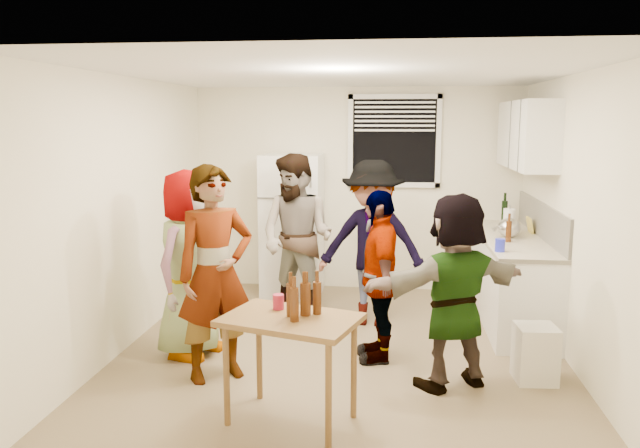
# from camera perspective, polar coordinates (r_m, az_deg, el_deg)

# --- Properties ---
(room) EXTENTS (4.00, 4.50, 2.50)m
(room) POSITION_cam_1_polar(r_m,az_deg,el_deg) (5.86, 1.94, -11.55)
(room) COLOR white
(room) RESTS_ON ground
(window) EXTENTS (1.12, 0.10, 1.06)m
(window) POSITION_cam_1_polar(r_m,az_deg,el_deg) (7.66, 6.80, 7.54)
(window) COLOR white
(window) RESTS_ON room
(refrigerator) EXTENTS (0.70, 0.70, 1.70)m
(refrigerator) POSITION_cam_1_polar(r_m,az_deg,el_deg) (7.53, -2.52, -0.09)
(refrigerator) COLOR white
(refrigerator) RESTS_ON ground
(counter_lower) EXTENTS (0.60, 2.20, 0.86)m
(counter_lower) POSITION_cam_1_polar(r_m,az_deg,el_deg) (6.92, 17.00, -4.92)
(counter_lower) COLOR white
(counter_lower) RESTS_ON ground
(countertop) EXTENTS (0.64, 2.22, 0.04)m
(countertop) POSITION_cam_1_polar(r_m,az_deg,el_deg) (6.83, 17.18, -1.25)
(countertop) COLOR beige
(countertop) RESTS_ON counter_lower
(backsplash) EXTENTS (0.03, 2.20, 0.36)m
(backsplash) POSITION_cam_1_polar(r_m,az_deg,el_deg) (6.85, 19.61, 0.35)
(backsplash) COLOR #ABA79D
(backsplash) RESTS_ON countertop
(upper_cabinets) EXTENTS (0.34, 1.60, 0.70)m
(upper_cabinets) POSITION_cam_1_polar(r_m,az_deg,el_deg) (6.94, 18.39, 7.75)
(upper_cabinets) COLOR white
(upper_cabinets) RESTS_ON room
(kettle) EXTENTS (0.31, 0.28, 0.22)m
(kettle) POSITION_cam_1_polar(r_m,az_deg,el_deg) (6.76, 16.86, -1.18)
(kettle) COLOR silver
(kettle) RESTS_ON countertop
(paper_towel) EXTENTS (0.13, 0.13, 0.27)m
(paper_towel) POSITION_cam_1_polar(r_m,az_deg,el_deg) (6.94, 16.85, -0.91)
(paper_towel) COLOR white
(paper_towel) RESTS_ON countertop
(wine_bottle) EXTENTS (0.07, 0.07, 0.27)m
(wine_bottle) POSITION_cam_1_polar(r_m,az_deg,el_deg) (7.64, 16.45, 0.04)
(wine_bottle) COLOR black
(wine_bottle) RESTS_ON countertop
(beer_bottle_counter) EXTENTS (0.06, 0.06, 0.21)m
(beer_bottle_counter) POSITION_cam_1_polar(r_m,az_deg,el_deg) (6.50, 16.82, -1.58)
(beer_bottle_counter) COLOR #47230C
(beer_bottle_counter) RESTS_ON countertop
(blue_cup) EXTENTS (0.09, 0.09, 0.12)m
(blue_cup) POSITION_cam_1_polar(r_m,az_deg,el_deg) (6.01, 16.11, -2.44)
(blue_cup) COLOR #262ED9
(blue_cup) RESTS_ON countertop
(picture_frame) EXTENTS (0.02, 0.20, 0.17)m
(picture_frame) POSITION_cam_1_polar(r_m,az_deg,el_deg) (7.08, 18.63, -0.10)
(picture_frame) COLOR #ECD04F
(picture_frame) RESTS_ON countertop
(trash_bin) EXTENTS (0.34, 0.34, 0.46)m
(trash_bin) POSITION_cam_1_polar(r_m,az_deg,el_deg) (5.45, 19.09, -10.95)
(trash_bin) COLOR silver
(trash_bin) RESTS_ON ground
(serving_table) EXTENTS (1.04, 0.84, 0.77)m
(serving_table) POSITION_cam_1_polar(r_m,az_deg,el_deg) (4.64, -2.64, -17.52)
(serving_table) COLOR brown
(serving_table) RESTS_ON ground
(beer_bottle_table) EXTENTS (0.06, 0.06, 0.23)m
(beer_bottle_table) POSITION_cam_1_polar(r_m,az_deg,el_deg) (4.38, -1.44, -8.33)
(beer_bottle_table) COLOR #47230C
(beer_bottle_table) RESTS_ON serving_table
(red_cup) EXTENTS (0.08, 0.08, 0.11)m
(red_cup) POSITION_cam_1_polar(r_m,az_deg,el_deg) (4.52, -3.82, -7.76)
(red_cup) COLOR #AB1F3B
(red_cup) RESTS_ON serving_table
(guest_grey) EXTENTS (1.86, 1.32, 0.53)m
(guest_grey) POSITION_cam_1_polar(r_m,az_deg,el_deg) (5.93, -11.55, -11.50)
(guest_grey) COLOR gray
(guest_grey) RESTS_ON ground
(guest_stripe) EXTENTS (1.56, 1.80, 0.42)m
(guest_stripe) POSITION_cam_1_polar(r_m,az_deg,el_deg) (5.39, -9.28, -13.61)
(guest_stripe) COLOR #141933
(guest_stripe) RESTS_ON ground
(guest_back_left) EXTENTS (1.48, 1.96, 0.67)m
(guest_back_left) POSITION_cam_1_polar(r_m,az_deg,el_deg) (6.78, -2.06, -8.59)
(guest_back_left) COLOR brown
(guest_back_left) RESTS_ON ground
(guest_back_right) EXTENTS (1.28, 1.81, 0.63)m
(guest_back_right) POSITION_cam_1_polar(r_m,az_deg,el_deg) (6.63, 4.69, -9.05)
(guest_back_right) COLOR #444349
(guest_back_right) RESTS_ON ground
(guest_black) EXTENTS (1.63, 1.09, 0.37)m
(guest_black) POSITION_cam_1_polar(r_m,az_deg,el_deg) (5.72, 5.29, -12.12)
(guest_black) COLOR black
(guest_black) RESTS_ON ground
(guest_orange) EXTENTS (2.02, 2.06, 0.46)m
(guest_orange) POSITION_cam_1_polar(r_m,az_deg,el_deg) (5.28, 11.93, -14.20)
(guest_orange) COLOR #C35D3C
(guest_orange) RESTS_ON ground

